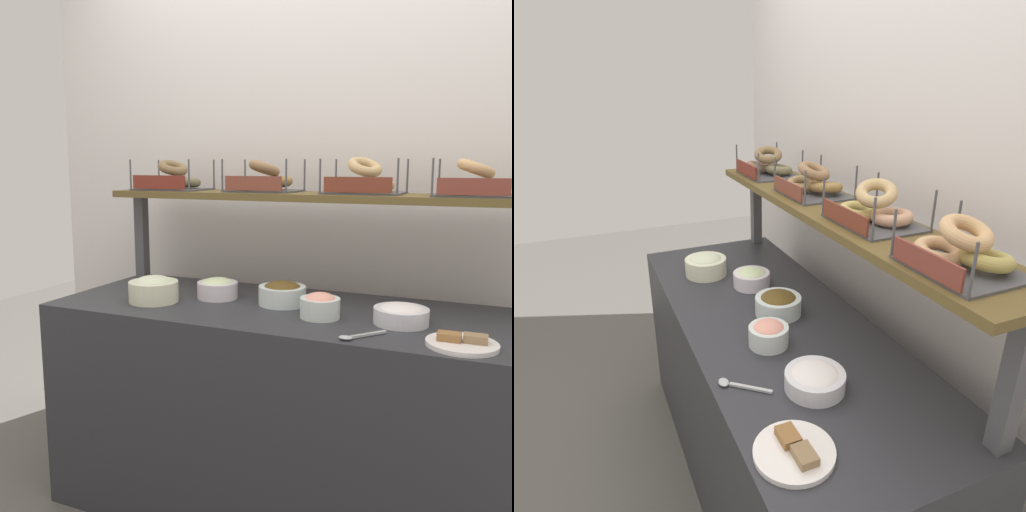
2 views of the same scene
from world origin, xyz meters
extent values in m
plane|color=#595651|center=(0.00, 0.00, 0.00)|extent=(8.00, 8.00, 0.00)
cube|color=silver|center=(0.00, 0.55, 1.20)|extent=(3.02, 0.06, 2.40)
cube|color=#2D2D33|center=(0.00, 0.00, 0.42)|extent=(1.82, 0.70, 0.85)
cube|color=#4C4C51|center=(-0.85, 0.27, 1.05)|extent=(0.05, 0.05, 0.40)
cube|color=#4C4C51|center=(0.85, 0.27, 1.05)|extent=(0.05, 0.05, 0.40)
cube|color=brown|center=(0.00, 0.27, 1.26)|extent=(1.78, 0.32, 0.03)
cylinder|color=white|center=(-0.03, 0.04, 0.89)|extent=(0.19, 0.19, 0.07)
ellipsoid|color=brown|center=(-0.03, 0.04, 0.92)|extent=(0.15, 0.15, 0.05)
cylinder|color=beige|center=(-0.52, -0.12, 0.89)|extent=(0.20, 0.20, 0.08)
ellipsoid|color=beige|center=(-0.52, -0.12, 0.93)|extent=(0.16, 0.16, 0.06)
cylinder|color=silver|center=(0.17, -0.09, 0.89)|extent=(0.14, 0.14, 0.07)
ellipsoid|color=#F6A08C|center=(0.17, -0.09, 0.92)|extent=(0.11, 0.11, 0.05)
cylinder|color=white|center=(-0.31, 0.03, 0.88)|extent=(0.17, 0.17, 0.07)
ellipsoid|color=beige|center=(-0.31, 0.03, 0.91)|extent=(0.13, 0.13, 0.05)
cylinder|color=white|center=(0.45, -0.05, 0.88)|extent=(0.19, 0.19, 0.06)
ellipsoid|color=white|center=(0.45, -0.05, 0.90)|extent=(0.15, 0.15, 0.04)
cylinder|color=white|center=(0.66, -0.23, 0.86)|extent=(0.21, 0.21, 0.01)
cube|color=olive|center=(0.62, -0.23, 0.88)|extent=(0.07, 0.05, 0.02)
cube|color=#92724E|center=(0.70, -0.22, 0.88)|extent=(0.07, 0.05, 0.02)
cube|color=#B7B7BC|center=(0.38, -0.24, 0.86)|extent=(0.10, 0.12, 0.01)
ellipsoid|color=#B7B7BC|center=(0.32, -0.31, 0.86)|extent=(0.04, 0.03, 0.01)
cube|color=#4C4C51|center=(-0.66, 0.27, 1.28)|extent=(0.32, 0.24, 0.01)
cylinder|color=#4C4C51|center=(-0.82, 0.15, 1.35)|extent=(0.01, 0.01, 0.14)
cylinder|color=#4C4C51|center=(-0.51, 0.15, 1.35)|extent=(0.01, 0.01, 0.14)
cylinder|color=#4C4C51|center=(-0.82, 0.38, 1.35)|extent=(0.01, 0.01, 0.14)
cylinder|color=#4C4C51|center=(-0.51, 0.38, 1.35)|extent=(0.01, 0.01, 0.14)
cube|color=maroon|center=(-0.66, 0.15, 1.32)|extent=(0.27, 0.01, 0.06)
torus|color=#846851|center=(-0.72, 0.24, 1.32)|extent=(0.18, 0.18, 0.06)
torus|color=#746C4B|center=(-0.61, 0.30, 1.32)|extent=(0.17, 0.17, 0.05)
torus|color=olive|center=(-0.66, 0.27, 1.38)|extent=(0.19, 0.18, 0.08)
cube|color=#4C4C51|center=(-0.21, 0.28, 1.28)|extent=(0.30, 0.24, 0.01)
cylinder|color=#4C4C51|center=(-0.35, 0.16, 1.35)|extent=(0.01, 0.01, 0.14)
cylinder|color=#4C4C51|center=(-0.06, 0.16, 1.35)|extent=(0.01, 0.01, 0.14)
cylinder|color=#4C4C51|center=(-0.35, 0.39, 1.35)|extent=(0.01, 0.01, 0.14)
cylinder|color=#4C4C51|center=(-0.06, 0.39, 1.35)|extent=(0.01, 0.01, 0.14)
cube|color=brown|center=(-0.21, 0.16, 1.32)|extent=(0.26, 0.01, 0.06)
torus|color=#A18053|center=(-0.26, 0.25, 1.32)|extent=(0.20, 0.20, 0.06)
torus|color=#9E7942|center=(-0.16, 0.32, 1.32)|extent=(0.20, 0.19, 0.06)
torus|color=#926D4A|center=(-0.21, 0.28, 1.38)|extent=(0.20, 0.20, 0.08)
cube|color=#4C4C51|center=(0.23, 0.28, 1.28)|extent=(0.31, 0.24, 0.01)
cylinder|color=#4C4C51|center=(0.08, 0.16, 1.35)|extent=(0.01, 0.01, 0.14)
cylinder|color=#4C4C51|center=(0.38, 0.16, 1.35)|extent=(0.01, 0.01, 0.14)
cylinder|color=#4C4C51|center=(0.08, 0.39, 1.35)|extent=(0.01, 0.01, 0.14)
cylinder|color=#4C4C51|center=(0.38, 0.39, 1.35)|extent=(0.01, 0.01, 0.14)
cube|color=brown|center=(0.23, 0.16, 1.32)|extent=(0.27, 0.01, 0.06)
torus|color=tan|center=(0.18, 0.25, 1.31)|extent=(0.16, 0.16, 0.05)
torus|color=tan|center=(0.28, 0.32, 1.31)|extent=(0.20, 0.20, 0.05)
torus|color=tan|center=(0.23, 0.28, 1.39)|extent=(0.20, 0.20, 0.09)
cube|color=#4C4C51|center=(0.65, 0.26, 1.28)|extent=(0.29, 0.24, 0.01)
cylinder|color=#4C4C51|center=(0.51, 0.14, 1.35)|extent=(0.01, 0.01, 0.14)
cylinder|color=#4C4C51|center=(0.79, 0.14, 1.35)|extent=(0.01, 0.01, 0.14)
cylinder|color=#4C4C51|center=(0.51, 0.37, 1.35)|extent=(0.01, 0.01, 0.14)
cube|color=brown|center=(0.65, 0.14, 1.32)|extent=(0.25, 0.01, 0.06)
torus|color=tan|center=(0.60, 0.23, 1.32)|extent=(0.16, 0.16, 0.06)
torus|color=tan|center=(0.69, 0.29, 1.32)|extent=(0.17, 0.17, 0.06)
torus|color=tan|center=(0.65, 0.26, 1.38)|extent=(0.17, 0.16, 0.08)
camera|label=1|loc=(0.74, -1.96, 1.39)|focal=39.03mm
camera|label=2|loc=(1.44, -0.63, 1.75)|focal=31.50mm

